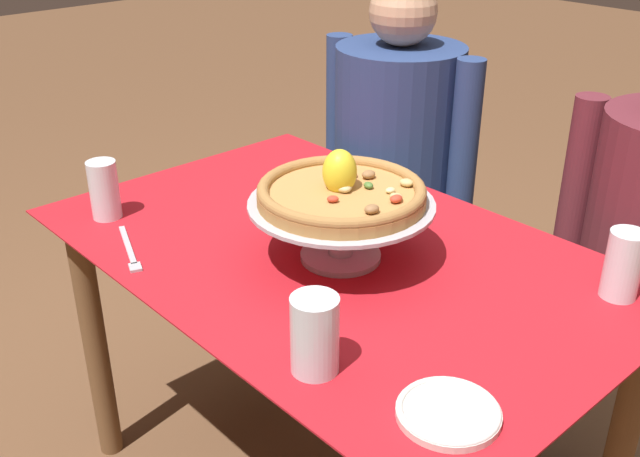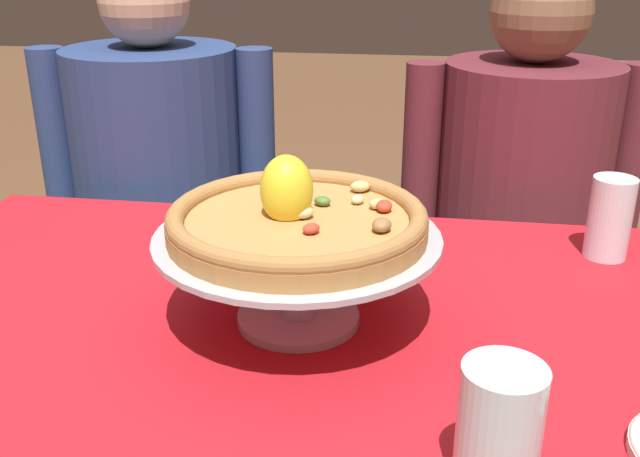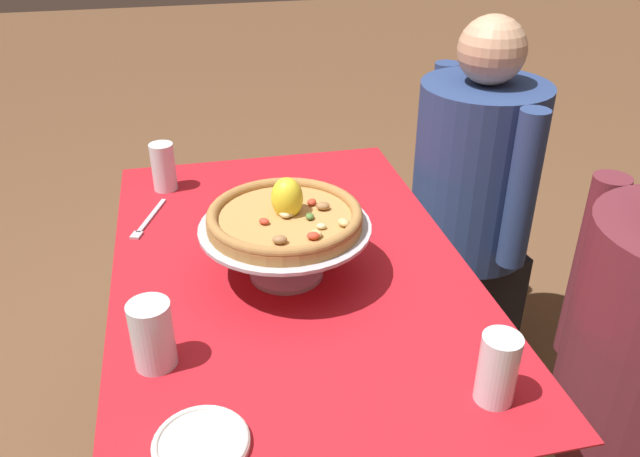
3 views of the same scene
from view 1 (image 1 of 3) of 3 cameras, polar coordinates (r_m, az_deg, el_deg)
The scene contains 9 objects.
dining_table at distance 1.62m, azimuth 1.02°, elevation -5.13°, with size 1.25×0.80×0.73m.
pizza_stand at distance 1.49m, azimuth 1.64°, elevation 0.80°, with size 0.38×0.38×0.13m.
pizza at distance 1.46m, azimuth 1.69°, elevation 2.87°, with size 0.34×0.34×0.10m.
water_glass_front_right at distance 1.18m, azimuth -0.41°, elevation -8.42°, with size 0.08×0.08×0.13m.
water_glass_front_left at distance 1.75m, azimuth -16.25°, elevation 2.70°, with size 0.07×0.07×0.14m.
water_glass_back_right at distance 1.48m, azimuth 22.25°, elevation -2.91°, with size 0.07×0.07×0.13m.
side_plate at distance 1.14m, azimuth 9.86°, elevation -13.73°, with size 0.16×0.16×0.02m.
dinner_fork at distance 1.60m, azimuth -14.45°, elevation -1.66°, with size 0.20×0.09×0.01m.
diner_left at distance 2.30m, azimuth 5.81°, elevation 4.04°, with size 0.53×0.42×1.18m.
Camera 1 is at (1.00, -0.95, 1.47)m, focal length 41.57 mm.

